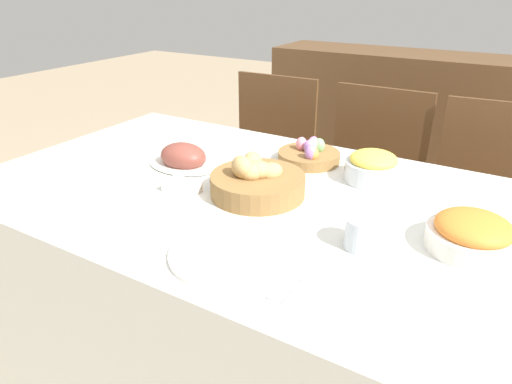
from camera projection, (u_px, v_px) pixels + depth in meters
The scene contains 16 objects.
dining_table at pixel (273, 305), 1.44m from camera, with size 1.80×0.97×0.75m.
chair_far_center at pixel (366, 185), 1.99m from camera, with size 0.42×0.42×0.89m.
chair_far_left at pixel (264, 162), 2.23m from camera, with size 0.43×0.43×0.89m.
chair_far_right at pixel (484, 210), 1.77m from camera, with size 0.45×0.45×0.89m.
sideboard at pixel (389, 127), 2.87m from camera, with size 1.46×0.44×0.92m.
bread_basket at pixel (256, 180), 1.27m from camera, with size 0.27×0.27×0.12m.
egg_basket at pixel (309, 154), 1.51m from camera, with size 0.21×0.21×0.08m.
ham_platter at pixel (183, 158), 1.48m from camera, with size 0.25×0.17×0.09m.
pineapple_bowl at pixel (373, 167), 1.36m from camera, with size 0.17×0.17×0.09m.
carrot_bowl at pixel (472, 234), 1.02m from camera, with size 0.20×0.20×0.09m.
dinner_plate at pixel (228, 253), 1.01m from camera, with size 0.26×0.26×0.01m.
fork at pixel (173, 236), 1.08m from camera, with size 0.01×0.18×0.00m.
knife at pixel (291, 276), 0.93m from camera, with size 0.01×0.18×0.00m.
spoon at pixel (304, 280), 0.92m from camera, with size 0.01×0.18×0.00m.
drinking_cup at pixel (363, 233), 1.02m from camera, with size 0.08×0.08×0.07m.
butter_dish at pixel (182, 187), 1.30m from camera, with size 0.10×0.06×0.03m.
Camera 1 is at (0.54, -1.01, 1.31)m, focal length 32.00 mm.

